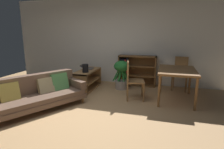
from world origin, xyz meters
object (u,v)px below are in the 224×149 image
at_px(dining_chair_far, 132,78).
at_px(bookshelf, 135,70).
at_px(fabric_couch, 38,93).
at_px(media_console, 88,80).
at_px(dining_table, 177,73).
at_px(dining_chair_near, 180,71).
at_px(desk_speaker, 85,68).
at_px(open_laptop, 88,68).
at_px(potted_floor_plant, 122,73).

distance_m(dining_chair_far, bookshelf, 1.32).
xyz_separation_m(fabric_couch, bookshelf, (1.71, 2.44, 0.11)).
xyz_separation_m(media_console, dining_table, (2.44, -0.27, 0.41)).
bearing_deg(bookshelf, dining_chair_near, -4.36).
xyz_separation_m(desk_speaker, dining_chair_near, (2.53, 0.98, -0.14)).
height_order(dining_chair_near, dining_chair_far, dining_chair_far).
bearing_deg(fabric_couch, open_laptop, 78.67).
bearing_deg(potted_floor_plant, dining_chair_far, -59.83).
xyz_separation_m(desk_speaker, bookshelf, (1.19, 1.09, -0.21)).
height_order(media_console, dining_chair_near, dining_chair_near).
height_order(fabric_couch, potted_floor_plant, potted_floor_plant).
relative_size(fabric_couch, dining_chair_near, 2.17).
distance_m(desk_speaker, bookshelf, 1.62).
bearing_deg(dining_table, bookshelf, 137.65).
xyz_separation_m(open_laptop, desk_speaker, (0.15, -0.49, 0.09)).
xyz_separation_m(dining_chair_near, dining_chair_far, (-1.19, -1.20, -0.00)).
xyz_separation_m(media_console, open_laptop, (-0.08, 0.22, 0.31)).
bearing_deg(potted_floor_plant, dining_chair_near, 15.11).
bearing_deg(media_console, potted_floor_plant, 15.83).
bearing_deg(desk_speaker, dining_chair_near, 21.23).
height_order(potted_floor_plant, dining_chair_far, dining_chair_far).
relative_size(dining_chair_near, dining_chair_far, 0.98).
distance_m(dining_table, dining_chair_near, 1.00).
height_order(potted_floor_plant, dining_chair_near, dining_chair_near).
bearing_deg(desk_speaker, dining_chair_far, -9.41).
height_order(fabric_couch, dining_chair_near, dining_chair_near).
distance_m(fabric_couch, dining_chair_near, 3.85).
height_order(open_laptop, desk_speaker, desk_speaker).
bearing_deg(bookshelf, dining_chair_far, -83.50).
bearing_deg(desk_speaker, potted_floor_plant, 31.19).
bearing_deg(fabric_couch, dining_chair_near, 37.43).
height_order(media_console, dining_table, dining_table).
height_order(potted_floor_plant, bookshelf, bookshelf).
bearing_deg(dining_chair_near, potted_floor_plant, -164.89).
bearing_deg(fabric_couch, desk_speaker, 68.95).
distance_m(fabric_couch, potted_floor_plant, 2.37).
height_order(media_console, desk_speaker, desk_speaker).
xyz_separation_m(fabric_couch, dining_chair_far, (1.86, 1.13, 0.19)).
distance_m(potted_floor_plant, bookshelf, 0.62).
height_order(open_laptop, bookshelf, bookshelf).
relative_size(fabric_couch, media_console, 1.79).
xyz_separation_m(media_console, dining_chair_near, (2.60, 0.71, 0.26)).
bearing_deg(dining_table, dining_chair_far, -167.78).
bearing_deg(potted_floor_plant, dining_table, -19.96).
bearing_deg(dining_chair_near, dining_chair_far, -134.71).
bearing_deg(dining_table, media_console, 173.78).
xyz_separation_m(potted_floor_plant, dining_table, (1.48, -0.54, 0.20)).
bearing_deg(dining_chair_near, open_laptop, -169.63).
bearing_deg(dining_table, potted_floor_plant, 160.04).
height_order(desk_speaker, dining_table, desk_speaker).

